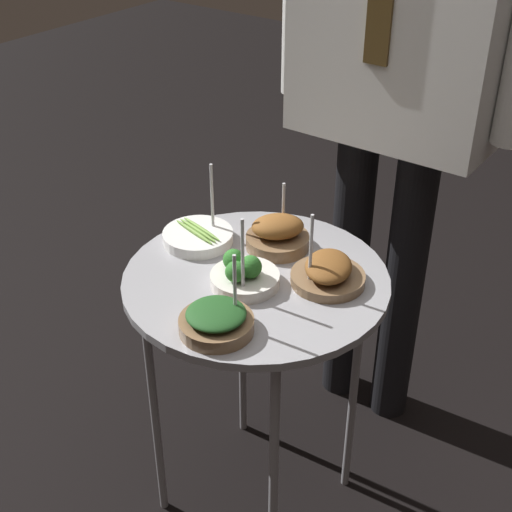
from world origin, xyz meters
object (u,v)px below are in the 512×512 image
at_px(serving_cart, 256,301).
at_px(bowl_roast_back_right, 278,235).
at_px(bowl_spinach_mid_left, 216,321).
at_px(bowl_broccoli_back_left, 245,275).
at_px(bowl_roast_front_center, 328,272).
at_px(bowl_asparagus_far_rim, 198,236).
at_px(waiter_figure, 402,36).

height_order(serving_cart, bowl_roast_back_right, bowl_roast_back_right).
bearing_deg(bowl_spinach_mid_left, bowl_broccoli_back_left, 107.22).
distance_m(serving_cart, bowl_roast_front_center, 0.17).
distance_m(serving_cart, bowl_asparagus_far_rim, 0.21).
bearing_deg(bowl_roast_back_right, bowl_asparagus_far_rim, -151.39).
bearing_deg(waiter_figure, bowl_spinach_mid_left, -89.60).
height_order(bowl_roast_front_center, bowl_spinach_mid_left, bowl_roast_front_center).
height_order(bowl_broccoli_back_left, waiter_figure, waiter_figure).
relative_size(serving_cart, bowl_roast_back_right, 4.76).
bearing_deg(bowl_broccoli_back_left, serving_cart, 92.83).
xyz_separation_m(bowl_asparagus_far_rim, waiter_figure, (0.23, 0.46, 0.38)).
bearing_deg(bowl_broccoli_back_left, bowl_spinach_mid_left, -72.78).
distance_m(serving_cart, bowl_spinach_mid_left, 0.22).
bearing_deg(bowl_roast_back_right, bowl_spinach_mid_left, -75.95).
height_order(bowl_broccoli_back_left, bowl_roast_back_right, bowl_broccoli_back_left).
height_order(bowl_broccoli_back_left, bowl_asparagus_far_rim, same).
distance_m(bowl_spinach_mid_left, waiter_figure, 0.78).
height_order(bowl_roast_front_center, waiter_figure, waiter_figure).
height_order(bowl_roast_front_center, bowl_roast_back_right, bowl_roast_front_center).
bearing_deg(bowl_asparagus_far_rim, bowl_spinach_mid_left, -43.87).
bearing_deg(bowl_asparagus_far_rim, bowl_roast_back_right, 28.61).
bearing_deg(waiter_figure, bowl_asparagus_far_rim, -116.85).
relative_size(serving_cart, bowl_broccoli_back_left, 3.84).
height_order(bowl_spinach_mid_left, waiter_figure, waiter_figure).
xyz_separation_m(bowl_broccoli_back_left, bowl_spinach_mid_left, (0.05, -0.15, -0.00)).
height_order(bowl_roast_back_right, waiter_figure, waiter_figure).
bearing_deg(waiter_figure, serving_cart, -95.08).
xyz_separation_m(serving_cart, bowl_roast_front_center, (0.13, 0.07, 0.09)).
xyz_separation_m(bowl_roast_front_center, bowl_asparagus_far_rim, (-0.32, -0.03, -0.01)).
xyz_separation_m(bowl_broccoli_back_left, bowl_roast_front_center, (0.13, 0.11, -0.00)).
bearing_deg(bowl_roast_back_right, serving_cart, -76.27).
height_order(bowl_asparagus_far_rim, waiter_figure, waiter_figure).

